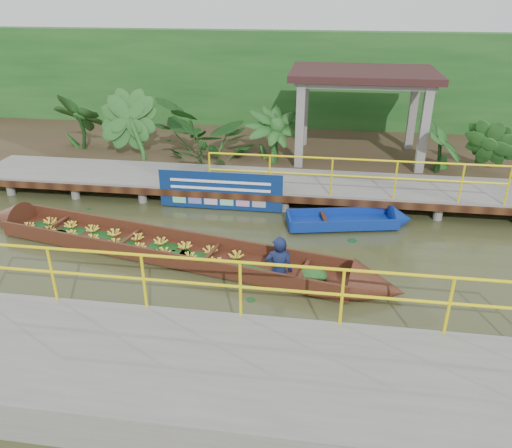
# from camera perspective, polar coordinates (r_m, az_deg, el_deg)

# --- Properties ---
(ground) EXTENTS (80.00, 80.00, 0.00)m
(ground) POSITION_cam_1_polar(r_m,az_deg,el_deg) (11.29, -3.07, -3.66)
(ground) COLOR #32371B
(ground) RESTS_ON ground
(land_strip) EXTENTS (30.00, 8.00, 0.45)m
(land_strip) POSITION_cam_1_polar(r_m,az_deg,el_deg) (18.06, 1.51, 8.59)
(land_strip) COLOR #332619
(land_strip) RESTS_ON ground
(far_dock) EXTENTS (16.00, 2.06, 1.66)m
(far_dock) POSITION_cam_1_polar(r_m,az_deg,el_deg) (14.15, -0.38, 4.77)
(far_dock) COLOR slate
(far_dock) RESTS_ON ground
(near_dock) EXTENTS (18.00, 2.40, 1.73)m
(near_dock) POSITION_cam_1_polar(r_m,az_deg,el_deg) (7.61, -1.70, -17.68)
(near_dock) COLOR slate
(near_dock) RESTS_ON ground
(pavilion) EXTENTS (4.40, 3.00, 3.00)m
(pavilion) POSITION_cam_1_polar(r_m,az_deg,el_deg) (16.20, 12.08, 15.51)
(pavilion) COLOR slate
(pavilion) RESTS_ON ground
(foliage_backdrop) EXTENTS (30.00, 0.80, 4.00)m
(foliage_backdrop) POSITION_cam_1_polar(r_m,az_deg,el_deg) (20.06, 2.46, 15.53)
(foliage_backdrop) COLOR #164517
(foliage_backdrop) RESTS_ON ground
(vendor_boat) EXTENTS (10.37, 3.15, 2.10)m
(vendor_boat) POSITION_cam_1_polar(r_m,az_deg,el_deg) (11.29, -8.99, -2.73)
(vendor_boat) COLOR #39180F
(vendor_boat) RESTS_ON ground
(moored_blue_boat) EXTENTS (3.27, 1.45, 0.76)m
(moored_blue_boat) POSITION_cam_1_polar(r_m,az_deg,el_deg) (12.96, 13.05, 0.39)
(moored_blue_boat) COLOR navy
(moored_blue_boat) RESTS_ON ground
(blue_banner) EXTENTS (3.35, 0.04, 1.05)m
(blue_banner) POSITION_cam_1_polar(r_m,az_deg,el_deg) (13.38, -4.10, 3.80)
(blue_banner) COLOR navy
(blue_banner) RESTS_ON ground
(tropical_plants) EXTENTS (14.56, 1.56, 1.95)m
(tropical_plants) POSITION_cam_1_polar(r_m,az_deg,el_deg) (15.62, 0.86, 10.44)
(tropical_plants) COLOR #164517
(tropical_plants) RESTS_ON ground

